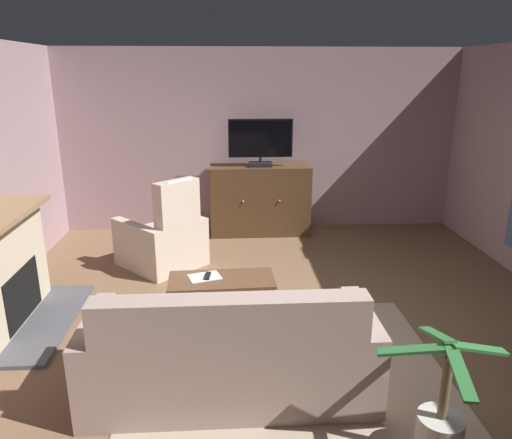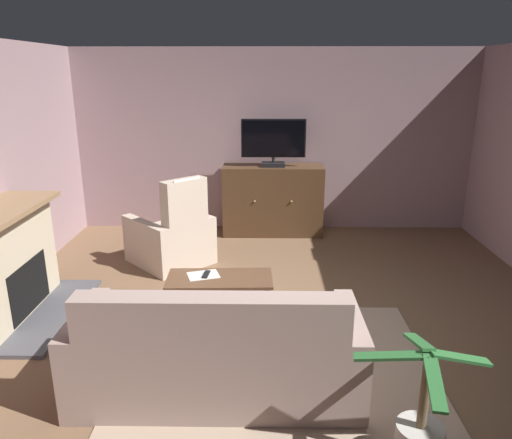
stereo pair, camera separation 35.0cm
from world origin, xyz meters
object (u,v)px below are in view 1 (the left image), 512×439
potted_plant_on_hearth_side (440,428)px  sofa_floral (231,359)px  folded_newspaper (205,277)px  armchair_beside_cabinet (164,240)px  coffee_table (222,284)px  tv_remote (208,276)px  television (260,141)px  tv_cabinet (260,201)px

potted_plant_on_hearth_side → sofa_floral: bearing=152.4°
sofa_floral → potted_plant_on_hearth_side: bearing=-27.6°
folded_newspaper → armchair_beside_cabinet: 1.60m
coffee_table → sofa_floral: (0.07, -1.14, -0.09)m
tv_remote → folded_newspaper: (-0.03, 0.00, -0.01)m
folded_newspaper → sofa_floral: (0.24, -1.19, -0.15)m
folded_newspaper → potted_plant_on_hearth_side: size_ratio=0.35×
television → coffee_table: (-0.57, -2.72, -1.00)m
television → coffee_table: television is taller
tv_cabinet → potted_plant_on_hearth_side: tv_cabinet is taller
tv_cabinet → television: television is taller
coffee_table → potted_plant_on_hearth_side: (1.40, -1.83, -0.19)m
coffee_table → potted_plant_on_hearth_side: size_ratio=1.23×
tv_cabinet → sofa_floral: (-0.49, -3.92, -0.17)m
sofa_floral → tv_remote: bearing=100.1°
coffee_table → tv_remote: bearing=162.9°
tv_cabinet → potted_plant_on_hearth_side: size_ratio=1.76×
television → potted_plant_on_hearth_side: bearing=-79.6°
tv_cabinet → tv_remote: size_ratio=8.80×
tv_remote → potted_plant_on_hearth_side: potted_plant_on_hearth_side is taller
sofa_floral → armchair_beside_cabinet: 2.79m
tv_cabinet → armchair_beside_cabinet: armchair_beside_cabinet is taller
folded_newspaper → armchair_beside_cabinet: armchair_beside_cabinet is taller
television → folded_newspaper: television is taller
armchair_beside_cabinet → tv_remote: bearing=-67.7°
sofa_floral → coffee_table: bearing=93.7°
tv_cabinet → sofa_floral: tv_cabinet is taller
tv_remote → armchair_beside_cabinet: (-0.61, 1.49, -0.14)m
television → tv_remote: size_ratio=5.52×
tv_cabinet → coffee_table: tv_cabinet is taller
tv_remote → potted_plant_on_hearth_side: (1.54, -1.88, -0.27)m
potted_plant_on_hearth_side → tv_remote: bearing=129.3°
coffee_table → armchair_beside_cabinet: bearing=116.0°
coffee_table → potted_plant_on_hearth_side: potted_plant_on_hearth_side is taller
tv_remote → potted_plant_on_hearth_side: size_ratio=0.20×
potted_plant_on_hearth_side → tv_cabinet: bearing=100.2°
television → armchair_beside_cabinet: television is taller
tv_cabinet → tv_remote: bearing=-104.4°
tv_remote → folded_newspaper: size_ratio=0.57×
television → folded_newspaper: (-0.73, -2.68, -0.94)m
folded_newspaper → sofa_floral: bearing=-96.7°
folded_newspaper → sofa_floral: size_ratio=0.14×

